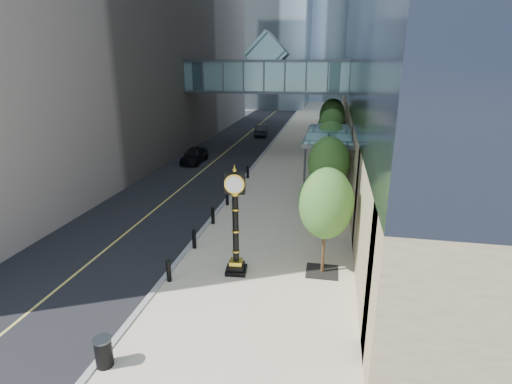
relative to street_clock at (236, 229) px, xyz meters
The scene contains 13 objects.
ground 3.09m from the street_clock, 87.47° to the right, with size 320.00×320.00×0.00m, color gray.
road 38.43m from the street_clock, 100.36° to the left, with size 8.00×180.00×0.02m, color black.
sidewalk 37.82m from the street_clock, 88.33° to the left, with size 8.00×180.00×0.06m, color beige.
curb 37.91m from the street_clock, 94.39° to the left, with size 0.25×180.00×0.07m, color gray.
skywalk 26.51m from the street_clock, 96.43° to the left, with size 17.00×4.20×5.80m.
entrance_canopy 12.45m from the street_clock, 73.06° to the left, with size 3.00×8.00×4.38m.
bollard_row 7.40m from the street_clock, 111.08° to the left, with size 0.20×16.20×0.90m.
street_trees 15.30m from the street_clock, 75.95° to the left, with size 2.58×28.44×5.31m.
street_clock is the anchor object (origin of this frame).
trash_bin 6.96m from the street_clock, 112.58° to the right, with size 0.52×0.52×0.90m, color black.
pedestrian 9.90m from the street_clock, 75.43° to the left, with size 0.61×0.40×1.66m, color #A6A099.
car_near 20.92m from the street_clock, 114.12° to the left, with size 1.66×4.13×1.41m, color black.
car_far 34.46m from the street_clock, 98.30° to the left, with size 1.41×4.03×1.33m, color black.
Camera 1 is at (3.67, -12.87, 8.85)m, focal length 28.00 mm.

